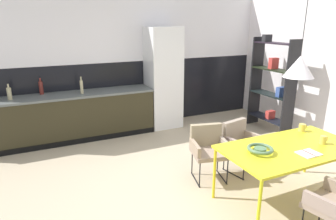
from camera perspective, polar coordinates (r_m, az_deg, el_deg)
name	(u,v)px	position (r m, az deg, el deg)	size (l,w,h in m)	color
ground_plane	(203,193)	(4.12, 6.77, -15.55)	(8.14, 8.14, 0.00)	tan
back_wall_splashback_dark	(131,93)	(6.44, -7.12, 3.19)	(6.26, 0.12, 1.39)	black
back_wall_panel_upper	(129,27)	(6.27, -7.59, 15.66)	(6.26, 0.12, 1.39)	white
kitchen_counter	(69,117)	(5.91, -18.66, -1.34)	(3.26, 0.63, 0.90)	#2F2A19
refrigerator_column	(163,78)	(6.25, -0.92, 6.16)	(0.67, 0.60, 2.09)	silver
dining_table	(291,150)	(3.93, 22.66, -7.14)	(1.72, 0.90, 0.73)	yellow
armchair_facing_counter	(240,140)	(4.59, 13.73, -5.61)	(0.57, 0.56, 0.76)	gray
armchair_far_side	(208,145)	(4.28, 7.79, -6.71)	(0.57, 0.56, 0.77)	gray
fruit_bowl	(260,149)	(3.61, 17.38, -7.23)	(0.30, 0.30, 0.07)	#4C704C
open_book	(309,153)	(3.80, 25.52, -7.58)	(0.24, 0.20, 0.02)	white
mug_tall_blue	(302,128)	(4.49, 24.50, -3.12)	(0.13, 0.09, 0.11)	gold
mug_dark_espresso	(323,140)	(4.16, 27.82, -5.13)	(0.12, 0.08, 0.11)	gold
bottle_wine_green	(41,88)	(5.94, -23.32, 4.01)	(0.07, 0.07, 0.30)	maroon
bottle_oil_tall	(9,93)	(5.76, -28.32, 2.85)	(0.07, 0.07, 0.28)	tan
bottle_vinegar_dark	(82,87)	(5.73, -16.35, 4.35)	(0.06, 0.06, 0.32)	tan
open_shelf_unit	(272,83)	(6.33, 19.49, 4.93)	(0.30, 0.99, 1.94)	black
pendant_lamp_over_table_near	(299,67)	(3.69, 24.03, 7.66)	(0.34, 0.34, 1.16)	black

